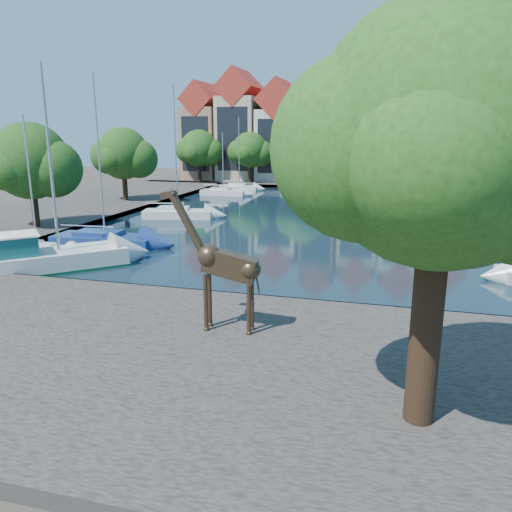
{
  "coord_description": "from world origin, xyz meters",
  "views": [
    {
      "loc": [
        6.4,
        -21.63,
        8.0
      ],
      "look_at": [
        1.1,
        -2.0,
        2.88
      ],
      "focal_mm": 35.0,
      "sensor_mm": 36.0,
      "label": 1
    }
  ],
  "objects_px": {
    "giraffe_statue": "(222,264)",
    "motorsailer": "(32,257)",
    "plane_tree": "(448,145)",
    "sailboat_left_a": "(38,251)"
  },
  "relations": [
    {
      "from": "plane_tree",
      "to": "motorsailer",
      "type": "distance_m",
      "value": 24.41
    },
    {
      "from": "giraffe_statue",
      "to": "motorsailer",
      "type": "relative_size",
      "value": 0.46
    },
    {
      "from": "sailboat_left_a",
      "to": "giraffe_statue",
      "type": "bearing_deg",
      "value": -30.04
    },
    {
      "from": "giraffe_statue",
      "to": "sailboat_left_a",
      "type": "relative_size",
      "value": 0.6
    },
    {
      "from": "plane_tree",
      "to": "sailboat_left_a",
      "type": "bearing_deg",
      "value": 149.26
    },
    {
      "from": "plane_tree",
      "to": "motorsailer",
      "type": "bearing_deg",
      "value": 152.67
    },
    {
      "from": "giraffe_statue",
      "to": "sailboat_left_a",
      "type": "height_order",
      "value": "sailboat_left_a"
    },
    {
      "from": "plane_tree",
      "to": "sailboat_left_a",
      "type": "xyz_separation_m",
      "value": [
        -22.62,
        13.45,
        -7.09
      ]
    },
    {
      "from": "giraffe_statue",
      "to": "sailboat_left_a",
      "type": "xyz_separation_m",
      "value": [
        -15.46,
        8.94,
        -2.55
      ]
    },
    {
      "from": "plane_tree",
      "to": "giraffe_statue",
      "type": "relative_size",
      "value": 1.98
    }
  ]
}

